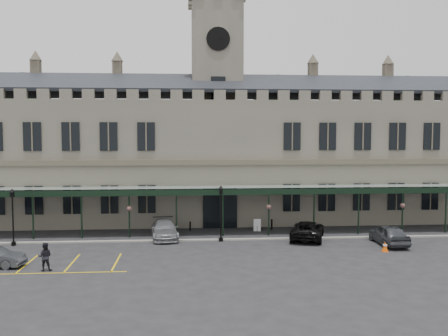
{
  "coord_description": "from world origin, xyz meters",
  "views": [
    {
      "loc": [
        -3.16,
        -35.33,
        8.9
      ],
      "look_at": [
        0.0,
        6.0,
        6.0
      ],
      "focal_mm": 40.0,
      "sensor_mm": 36.0,
      "label": 1
    }
  ],
  "objects": [
    {
      "name": "traffic_cone",
      "position": [
        11.75,
        0.61,
        0.37
      ],
      "size": [
        0.48,
        0.48,
        0.76
      ],
      "rotation": [
        0.0,
        0.0,
        -0.32
      ],
      "color": "#E34F07",
      "rests_on": "ground"
    },
    {
      "name": "clock_tower",
      "position": [
        0.0,
        16.0,
        13.11
      ],
      "size": [
        5.6,
        5.6,
        24.8
      ],
      "color": "#615C51",
      "rests_on": "ground"
    },
    {
      "name": "kerb",
      "position": [
        0.0,
        5.5,
        0.06
      ],
      "size": [
        60.0,
        0.4,
        0.12
      ],
      "primitive_type": "cube",
      "color": "gray",
      "rests_on": "ground"
    },
    {
      "name": "bollard_right",
      "position": [
        4.72,
        9.84,
        0.48
      ],
      "size": [
        0.17,
        0.17,
        0.95
      ],
      "primitive_type": "cylinder",
      "color": "black",
      "rests_on": "ground"
    },
    {
      "name": "canopy",
      "position": [
        0.0,
        7.46,
        2.4
      ],
      "size": [
        50.0,
        4.1,
        4.3
      ],
      "color": "#8C9E93",
      "rests_on": "ground"
    },
    {
      "name": "station_building",
      "position": [
        0.0,
        15.91,
        6.47
      ],
      "size": [
        60.0,
        10.36,
        17.3
      ],
      "color": "#615C51",
      "rests_on": "ground"
    },
    {
      "name": "person_b",
      "position": [
        -12.3,
        -2.79,
        0.92
      ],
      "size": [
        0.95,
        0.76,
        1.85
      ],
      "primitive_type": "imported",
      "rotation": [
        0.0,
        0.0,
        3.21
      ],
      "color": "black",
      "rests_on": "ground"
    },
    {
      "name": "tree_behind_mid",
      "position": [
        8.0,
        25.0,
        12.81
      ],
      "size": [
        6.0,
        6.0,
        16.0
      ],
      "color": "#332314",
      "rests_on": "ground"
    },
    {
      "name": "sign_board",
      "position": [
        3.26,
        9.11,
        0.54
      ],
      "size": [
        0.65,
        0.11,
        1.11
      ],
      "rotation": [
        0.0,
        0.0,
        -0.1
      ],
      "color": "black",
      "rests_on": "ground"
    },
    {
      "name": "car_taxi",
      "position": [
        -5.0,
        6.68,
        0.76
      ],
      "size": [
        2.64,
        5.41,
        1.52
      ],
      "primitive_type": "imported",
      "rotation": [
        0.0,
        0.0,
        0.1
      ],
      "color": "gray",
      "rests_on": "ground"
    },
    {
      "name": "bollard_left",
      "position": [
        -2.81,
        9.93,
        0.42
      ],
      "size": [
        0.15,
        0.15,
        0.83
      ],
      "primitive_type": "cylinder",
      "color": "black",
      "rests_on": "ground"
    },
    {
      "name": "parking_markings",
      "position": [
        -14.0,
        -1.5,
        0.0
      ],
      "size": [
        16.0,
        6.0,
        0.01
      ],
      "primitive_type": null,
      "color": "gold",
      "rests_on": "ground"
    },
    {
      "name": "tree_behind_left",
      "position": [
        -22.0,
        25.0,
        12.81
      ],
      "size": [
        6.0,
        6.0,
        16.0
      ],
      "color": "#332314",
      "rests_on": "ground"
    },
    {
      "name": "ground",
      "position": [
        0.0,
        0.0,
        0.0
      ],
      "size": [
        140.0,
        140.0,
        0.0
      ],
      "primitive_type": "plane",
      "color": "black"
    },
    {
      "name": "lamp_post_left",
      "position": [
        -16.84,
        4.82,
        2.7
      ],
      "size": [
        0.43,
        0.43,
        4.56
      ],
      "color": "black",
      "rests_on": "ground"
    },
    {
      "name": "car_van",
      "position": [
        7.0,
        5.42,
        0.76
      ],
      "size": [
        4.12,
        6.01,
        1.53
      ],
      "primitive_type": "imported",
      "rotation": [
        0.0,
        0.0,
        2.83
      ],
      "color": "black",
      "rests_on": "ground"
    },
    {
      "name": "lamp_post_mid",
      "position": [
        -0.32,
        5.15,
        2.75
      ],
      "size": [
        0.44,
        0.44,
        4.64
      ],
      "color": "black",
      "rests_on": "ground"
    },
    {
      "name": "car_right_a",
      "position": [
        13.0,
        2.89,
        0.81
      ],
      "size": [
        1.93,
        4.76,
        1.62
      ],
      "primitive_type": "imported",
      "rotation": [
        0.0,
        0.0,
        3.14
      ],
      "color": "#3B3E43",
      "rests_on": "ground"
    },
    {
      "name": "tree_behind_right",
      "position": [
        24.0,
        25.0,
        12.81
      ],
      "size": [
        6.0,
        6.0,
        16.0
      ],
      "color": "#332314",
      "rests_on": "ground"
    }
  ]
}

